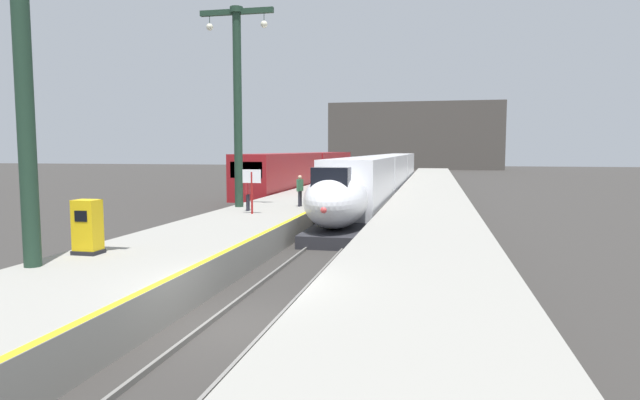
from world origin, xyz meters
name	(u,v)px	position (x,y,z in m)	size (l,w,h in m)	color
ground_plane	(240,327)	(0.00, 0.00, 0.00)	(260.00, 260.00, 0.00)	#33302D
platform_left	(311,201)	(-4.05, 24.75, 0.53)	(4.80, 110.00, 1.05)	gray
platform_right	(429,204)	(4.05, 24.75, 0.53)	(4.80, 110.00, 1.05)	gray
platform_left_safety_stripe	(343,194)	(-1.77, 24.75, 1.05)	(0.20, 107.80, 0.01)	yellow
rail_main_left	(363,205)	(-0.75, 27.50, 0.06)	(0.08, 110.00, 0.12)	slate
rail_main_right	(384,205)	(0.75, 27.50, 0.06)	(0.08, 110.00, 0.12)	slate
rail_secondary_left	(258,203)	(-8.85, 27.50, 0.06)	(0.08, 110.00, 0.12)	slate
rail_secondary_right	(277,203)	(-7.35, 27.50, 0.06)	(0.08, 110.00, 0.12)	slate
highspeed_train_main	(385,174)	(0.00, 36.88, 1.96)	(2.92, 56.03, 3.60)	silver
regional_train_adjacent	(308,170)	(-8.10, 41.02, 2.13)	(2.85, 36.60, 3.80)	maroon
station_column_near	(21,25)	(-5.90, 0.48, 7.22)	(4.00, 0.68, 10.40)	#1E3828
station_column_mid	(238,90)	(-5.90, 15.66, 7.24)	(4.00, 0.68, 10.45)	#1E3828
passenger_near_edge	(300,188)	(-2.74, 16.50, 2.04)	(0.30, 0.56, 1.69)	#23232D
passenger_mid_platform	(313,185)	(-2.54, 18.92, 2.04)	(0.30, 0.56, 1.69)	#23232D
passenger_far_waiting	(248,191)	(-4.78, 13.93, 2.04)	(0.22, 0.57, 1.69)	#23232D
rolling_suitcase	(309,202)	(-2.14, 16.02, 1.35)	(0.40, 0.22, 0.98)	brown
ticket_machine_yellow	(88,229)	(-5.55, 2.30, 1.79)	(0.76, 0.62, 1.60)	yellow
departure_info_board	(252,182)	(-4.15, 12.76, 2.56)	(0.90, 0.10, 2.12)	maroon
terminus_back_wall	(414,136)	(0.00, 102.00, 7.00)	(36.00, 2.00, 14.00)	#4C4742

